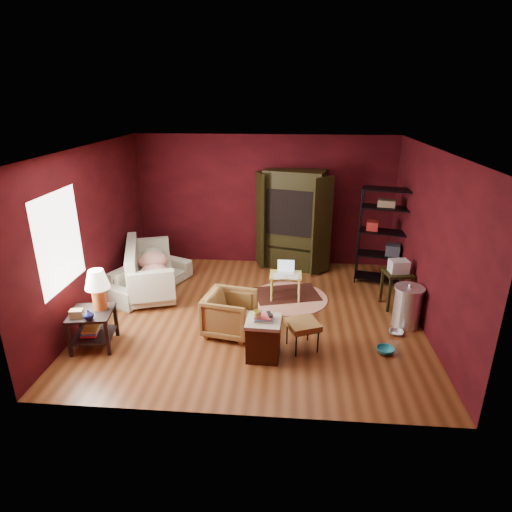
{
  "coord_description": "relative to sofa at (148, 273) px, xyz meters",
  "views": [
    {
      "loc": [
        0.56,
        -6.54,
        3.57
      ],
      "look_at": [
        0.0,
        0.2,
        1.0
      ],
      "focal_mm": 30.0,
      "sensor_mm": 36.0,
      "label": 1
    }
  ],
  "objects": [
    {
      "name": "room",
      "position": [
        2.09,
        -0.81,
        1.04
      ],
      "size": [
        5.54,
        5.04,
        2.84
      ],
      "color": "brown",
      "rests_on": "ground"
    },
    {
      "name": "mug",
      "position": [
        2.26,
        -2.11,
        0.37
      ],
      "size": [
        0.13,
        0.11,
        0.12
      ],
      "primitive_type": "imported",
      "rotation": [
        0.0,
        0.0,
        -0.13
      ],
      "color": "#E1DA6E",
      "rests_on": "hamper"
    },
    {
      "name": "wire_shelving",
      "position": [
        4.51,
        0.76,
        0.69
      ],
      "size": [
        1.01,
        0.62,
        1.92
      ],
      "rotation": [
        0.0,
        0.0,
        -0.24
      ],
      "color": "black",
      "rests_on": "ground"
    },
    {
      "name": "armchair",
      "position": [
        1.79,
        -1.44,
        0.01
      ],
      "size": [
        0.81,
        0.85,
        0.75
      ],
      "primitive_type": "imported",
      "rotation": [
        0.0,
        0.0,
        1.38
      ],
      "color": "black",
      "rests_on": "ground"
    },
    {
      "name": "rug_round",
      "position": [
        2.71,
        -0.13,
        -0.36
      ],
      "size": [
        1.76,
        1.76,
        0.01
      ],
      "rotation": [
        0.0,
        0.0,
        -0.26
      ],
      "color": "white",
      "rests_on": "ground"
    },
    {
      "name": "rug_oriental",
      "position": [
        2.66,
        0.01,
        -0.35
      ],
      "size": [
        1.35,
        1.07,
        0.01
      ],
      "rotation": [
        0.0,
        0.0,
        0.27
      ],
      "color": "#4D1D14",
      "rests_on": "ground"
    },
    {
      "name": "sofa_cushions",
      "position": [
        0.0,
        0.0,
        0.05
      ],
      "size": [
        1.38,
        2.15,
        0.84
      ],
      "rotation": [
        0.0,
        0.0,
        0.32
      ],
      "color": "#BCBAA2",
      "rests_on": "sofa"
    },
    {
      "name": "laptop_desk",
      "position": [
        2.63,
        -0.15,
        0.08
      ],
      "size": [
        0.58,
        0.46,
        0.71
      ],
      "rotation": [
        0.0,
        0.0,
        0.0
      ],
      "color": "#FDFF74",
      "rests_on": "ground"
    },
    {
      "name": "side_table",
      "position": [
        -0.15,
        -1.92,
        0.35
      ],
      "size": [
        0.69,
        0.69,
        1.19
      ],
      "rotation": [
        0.0,
        0.0,
        0.16
      ],
      "color": "black",
      "rests_on": "ground"
    },
    {
      "name": "small_stand",
      "position": [
        4.59,
        -0.3,
        0.3
      ],
      "size": [
        0.51,
        0.51,
        0.89
      ],
      "rotation": [
        0.0,
        0.0,
        0.15
      ],
      "color": "black",
      "rests_on": "ground"
    },
    {
      "name": "trash_can",
      "position": [
        4.62,
        -0.98,
        -0.01
      ],
      "size": [
        0.58,
        0.58,
        0.74
      ],
      "rotation": [
        0.0,
        0.0,
        0.26
      ],
      "color": "white",
      "rests_on": "ground"
    },
    {
      "name": "pet_bowl_turquoise",
      "position": [
        4.14,
        -1.82,
        -0.23
      ],
      "size": [
        0.27,
        0.15,
        0.26
      ],
      "primitive_type": "imported",
      "rotation": [
        0.0,
        0.0,
        -0.27
      ],
      "color": "teal",
      "rests_on": "ground"
    },
    {
      "name": "tv_armoire",
      "position": [
        2.76,
        1.46,
        0.74
      ],
      "size": [
        1.61,
        1.15,
        2.12
      ],
      "rotation": [
        0.0,
        0.0,
        -0.27
      ],
      "color": "black",
      "rests_on": "ground"
    },
    {
      "name": "sofa",
      "position": [
        0.0,
        0.0,
        0.0
      ],
      "size": [
        1.24,
        1.92,
        0.73
      ],
      "primitive_type": "imported",
      "rotation": [
        0.0,
        0.0,
        1.16
      ],
      "color": "#BCBAA2",
      "rests_on": "ground"
    },
    {
      "name": "footstool",
      "position": [
        2.92,
        -1.8,
        0.02
      ],
      "size": [
        0.57,
        0.57,
        0.44
      ],
      "rotation": [
        0.0,
        0.0,
        0.4
      ],
      "color": "black",
      "rests_on": "ground"
    },
    {
      "name": "pet_bowl_steel",
      "position": [
        4.41,
        -1.27,
        -0.25
      ],
      "size": [
        0.23,
        0.11,
        0.22
      ],
      "primitive_type": "imported",
      "rotation": [
        0.0,
        0.0,
        -0.27
      ],
      "color": "silver",
      "rests_on": "ground"
    },
    {
      "name": "hamper",
      "position": [
        2.35,
        -2.06,
        -0.05
      ],
      "size": [
        0.51,
        0.51,
        0.69
      ],
      "rotation": [
        0.0,
        0.0,
        -0.04
      ],
      "color": "#452010",
      "rests_on": "ground"
    },
    {
      "name": "vase",
      "position": [
        -0.13,
        -2.2,
        0.28
      ],
      "size": [
        0.18,
        0.19,
        0.15
      ],
      "primitive_type": "imported",
      "rotation": [
        0.0,
        0.0,
        0.24
      ],
      "color": "#0E1147",
      "rests_on": "side_table"
    }
  ]
}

